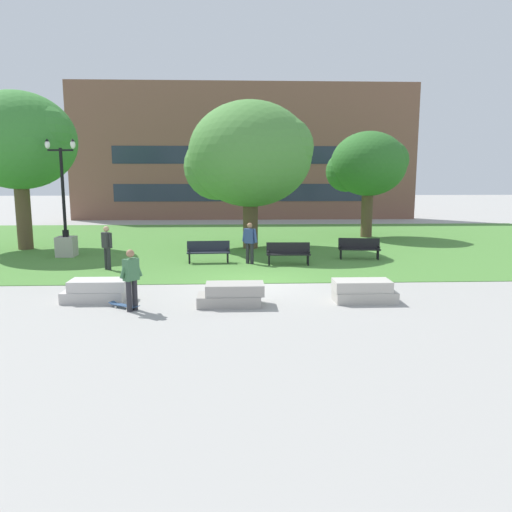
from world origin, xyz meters
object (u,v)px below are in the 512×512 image
Objects in this scene: concrete_block_center at (96,291)px; person_bystander_near_lawn at (250,241)px; lamp_post_right at (66,233)px; person_skateboarder at (131,276)px; person_bystander_far_lawn at (107,245)px; concrete_block_left at (232,295)px; park_bench_near_right at (359,247)px; skateboard at (124,305)px; park_bench_far_left at (288,252)px; concrete_block_right at (363,291)px; park_bench_near_left at (208,250)px.

concrete_block_center is 7.57m from person_bystander_near_lawn.
lamp_post_right is at bearing 165.01° from person_bystander_near_lawn.
person_skateboarder is (1.28, -1.15, 0.66)m from concrete_block_center.
person_bystander_far_lawn is (2.66, -3.30, -0.09)m from lamp_post_right.
person_bystander_near_lawn is at bearing 11.07° from person_bystander_far_lawn.
concrete_block_left is at bearing 9.80° from person_skateboarder.
park_bench_near_right is 1.08× the size of person_bystander_near_lawn.
concrete_block_center is at bearing -66.50° from lamp_post_right.
concrete_block_left reaches higher than skateboard.
person_skateboarder reaches higher than skateboard.
lamp_post_right reaches higher than park_bench_far_left.
person_bystander_near_lawn is (3.73, 6.77, 0.90)m from skateboard.
skateboard is 0.53× the size of park_bench_far_left.
park_bench_far_left is at bearing 41.70° from concrete_block_center.
skateboard is at bearing -71.92° from person_bystander_far_lawn.
lamp_post_right is at bearing 113.50° from concrete_block_center.
person_skateboarder is 6.31m from person_bystander_far_lawn.
park_bench_far_left is 1.06× the size of person_bystander_near_lawn.
concrete_block_center is at bearing 138.19° from skateboard.
park_bench_near_left is at bearing 126.49° from concrete_block_right.
skateboard is at bearing -118.86° from person_bystander_near_lawn.
skateboard is 6.04m from person_bystander_far_lawn.
park_bench_far_left is at bearing -9.08° from person_bystander_near_lawn.
skateboard is (-3.01, -0.21, -0.22)m from concrete_block_left.
concrete_block_right reaches higher than skateboard.
park_bench_far_left is 1.06× the size of person_bystander_far_lawn.
lamp_post_right reaches higher than park_bench_near_left.
lamp_post_right reaches higher than person_skateboarder.
park_bench_near_left is at bearing 76.90° from person_skateboarder.
lamp_post_right is at bearing 165.94° from park_bench_far_left.
park_bench_near_right is (8.57, 7.75, 0.45)m from skateboard.
park_bench_far_left is at bearing -10.28° from park_bench_near_left.
park_bench_near_right is at bearing 5.56° from park_bench_near_left.
person_skateboarder is 7.83m from person_bystander_near_lawn.
lamp_post_right is at bearing 128.86° from person_bystander_far_lawn.
park_bench_far_left is at bearing 50.80° from skateboard.
person_skateboarder is 1.00× the size of person_bystander_far_lawn.
person_skateboarder is 11.54m from park_bench_near_right.
person_bystander_near_lawn is (-4.84, -0.99, 0.44)m from park_bench_near_right.
park_bench_far_left is (3.31, -0.60, 0.00)m from park_bench_near_left.
person_bystander_far_lawn is (-3.85, -1.44, 0.44)m from park_bench_near_left.
concrete_block_center is 11.78m from park_bench_near_right.
person_bystander_near_lawn reaches higher than concrete_block_left.
park_bench_near_right is at bearing 53.61° from concrete_block_left.
concrete_block_left is 7.35m from person_bystander_far_lawn.
lamp_post_right is at bearing 116.69° from skateboard.
park_bench_far_left is 7.23m from person_bystander_far_lawn.
concrete_block_right is 1.00× the size of park_bench_near_left.
person_skateboarder reaches higher than park_bench_near_right.
park_bench_near_left reaches higher than concrete_block_left.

